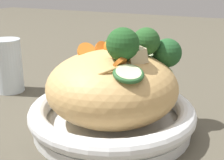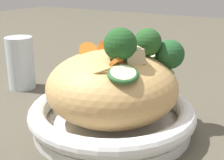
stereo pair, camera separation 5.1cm
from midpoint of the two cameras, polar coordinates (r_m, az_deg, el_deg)
name	(u,v)px [view 2 (the right image)]	position (r m, az deg, el deg)	size (l,w,h in m)	color
ground_plane	(112,129)	(0.54, 2.71, -8.79)	(3.00, 3.00, 0.00)	#4F493B
serving_bowl	(112,116)	(0.53, 2.75, -6.47)	(0.27, 0.27, 0.05)	white
noodle_heap	(112,87)	(0.51, 2.84, -1.24)	(0.21, 0.21, 0.12)	tan
broccoli_florets	(146,48)	(0.50, 9.08, 5.60)	(0.11, 0.15, 0.09)	#95B073
carrot_coins	(105,52)	(0.50, 1.59, 5.01)	(0.11, 0.09, 0.03)	orange
zucchini_slices	(132,59)	(0.50, 6.42, 3.72)	(0.12, 0.19, 0.04)	beige
chicken_chunks	(127,54)	(0.48, 5.69, 4.59)	(0.07, 0.05, 0.03)	beige
drinking_glass	(21,63)	(0.74, -14.13, 2.96)	(0.06, 0.06, 0.12)	silver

